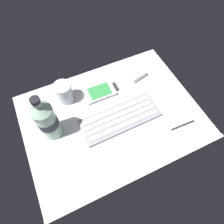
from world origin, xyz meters
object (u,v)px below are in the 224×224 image
Objects in this scene: keyboard at (120,118)px; water_bottle at (47,120)px; juice_cup at (64,93)px; stylus_pen at (183,125)px; charger_block at (136,74)px; handheld_device at (101,92)px.

water_bottle is (-23.55, 5.26, 8.20)cm from keyboard.
stylus_pen is (34.55, -28.69, -3.56)cm from juice_cup.
keyboard is at bearing -12.59° from water_bottle.
charger_block is (15.17, 15.82, 0.39)cm from keyboard.
water_bottle is at bearing 167.41° from keyboard.
water_bottle is at bearing -164.74° from charger_block.
keyboard reaches higher than stylus_pen.
water_bottle is at bearing 160.45° from stylus_pen.
charger_block reaches higher than stylus_pen.
juice_cup is at bearing 142.49° from stylus_pen.
charger_block is at bearing 46.21° from keyboard.
juice_cup is (-15.15, 16.81, 3.10)cm from keyboard.
keyboard is at bearing -133.79° from charger_block.
handheld_device is 14.33cm from juice_cup.
handheld_device is 1.84× the size of charger_block.
juice_cup is 0.89× the size of stylus_pen.
juice_cup is 30.46cm from charger_block.
juice_cup is 1.21× the size of charger_block.
keyboard is at bearing 150.72° from stylus_pen.
handheld_device is 1.51× the size of juice_cup.
juice_cup is at bearing 132.03° from keyboard.
stylus_pen is at bearing -51.00° from handheld_device.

